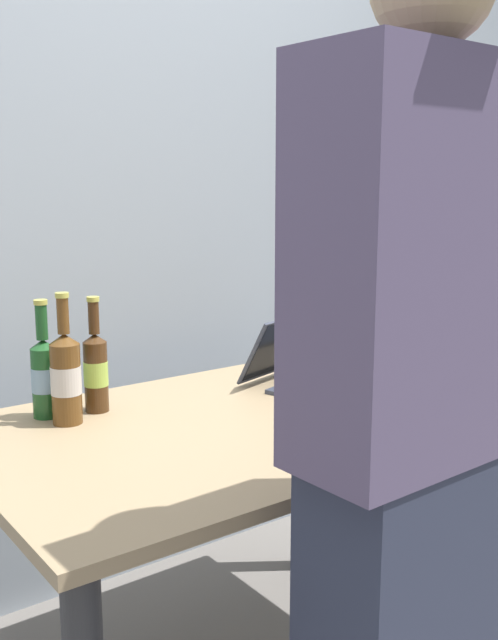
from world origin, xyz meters
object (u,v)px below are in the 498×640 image
at_px(laptop, 310,370).
at_px(coffee_mug, 409,404).
at_px(person_figure, 412,452).
at_px(beer_bottle_brown, 44,374).
at_px(beer_bottle_green, 96,369).
at_px(beer_bottle_dark, 66,376).

xyz_separation_m(laptop, coffee_mug, (-0.02, -0.39, 0.00)).
relative_size(person_figure, coffee_mug, 15.05).
height_order(laptop, beer_bottle_brown, beer_bottle_brown).
bearing_deg(beer_bottle_brown, beer_bottle_green, -14.87).
bearing_deg(beer_bottle_brown, laptop, -13.89).
bearing_deg(laptop, coffee_mug, -92.76).
bearing_deg(person_figure, beer_bottle_brown, 106.46).
bearing_deg(person_figure, coffee_mug, 41.63).
height_order(beer_bottle_brown, person_figure, person_figure).
bearing_deg(coffee_mug, beer_bottle_brown, 141.28).
bearing_deg(laptop, beer_bottle_brown, 166.11).
xyz_separation_m(beer_bottle_dark, beer_bottle_brown, (-0.02, 0.08, -0.01)).
bearing_deg(laptop, beer_bottle_green, 166.31).
relative_size(laptop, beer_bottle_green, 1.34).
distance_m(laptop, beer_bottle_dark, 0.72).
xyz_separation_m(beer_bottle_dark, coffee_mug, (0.69, -0.49, -0.08)).
distance_m(laptop, person_figure, 0.90).
bearing_deg(laptop, person_figure, -120.17).
bearing_deg(coffee_mug, beer_bottle_dark, 144.44).
relative_size(laptop, beer_bottle_brown, 1.34).
bearing_deg(beer_bottle_green, beer_bottle_brown, 165.13).
bearing_deg(beer_bottle_green, beer_bottle_dark, -155.29).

